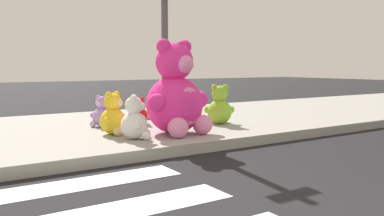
{
  "coord_description": "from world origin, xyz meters",
  "views": [
    {
      "loc": [
        -2.17,
        -1.36,
        1.17
      ],
      "look_at": [
        1.01,
        3.6,
        0.55
      ],
      "focal_mm": 37.32,
      "sensor_mm": 36.0,
      "label": 1
    }
  ],
  "objects_px": {
    "plush_tan": "(157,107)",
    "plush_lavender": "(102,114)",
    "sign_pole": "(165,24)",
    "plush_lime": "(219,108)",
    "plush_red": "(139,113)",
    "plush_white": "(135,121)",
    "plush_yellow": "(114,117)",
    "plush_pink_large": "(176,96)"
  },
  "relations": [
    {
      "from": "plush_lime",
      "to": "plush_white",
      "type": "bearing_deg",
      "value": -163.32
    },
    {
      "from": "plush_red",
      "to": "plush_white",
      "type": "height_order",
      "value": "plush_white"
    },
    {
      "from": "sign_pole",
      "to": "plush_lavender",
      "type": "bearing_deg",
      "value": 140.07
    },
    {
      "from": "plush_tan",
      "to": "plush_yellow",
      "type": "height_order",
      "value": "plush_yellow"
    },
    {
      "from": "sign_pole",
      "to": "plush_tan",
      "type": "distance_m",
      "value": 1.81
    },
    {
      "from": "plush_tan",
      "to": "plush_red",
      "type": "bearing_deg",
      "value": -148.1
    },
    {
      "from": "plush_red",
      "to": "plush_yellow",
      "type": "height_order",
      "value": "plush_yellow"
    },
    {
      "from": "plush_lime",
      "to": "plush_yellow",
      "type": "distance_m",
      "value": 1.99
    },
    {
      "from": "sign_pole",
      "to": "plush_yellow",
      "type": "distance_m",
      "value": 1.73
    },
    {
      "from": "sign_pole",
      "to": "plush_yellow",
      "type": "relative_size",
      "value": 4.95
    },
    {
      "from": "sign_pole",
      "to": "plush_lavender",
      "type": "height_order",
      "value": "sign_pole"
    },
    {
      "from": "plush_lime",
      "to": "plush_lavender",
      "type": "bearing_deg",
      "value": 156.53
    },
    {
      "from": "plush_pink_large",
      "to": "plush_lime",
      "type": "relative_size",
      "value": 2.01
    },
    {
      "from": "plush_lime",
      "to": "plush_lavender",
      "type": "relative_size",
      "value": 1.33
    },
    {
      "from": "plush_tan",
      "to": "plush_lavender",
      "type": "bearing_deg",
      "value": -165.94
    },
    {
      "from": "plush_white",
      "to": "plush_yellow",
      "type": "bearing_deg",
      "value": 101.39
    },
    {
      "from": "plush_pink_large",
      "to": "plush_tan",
      "type": "relative_size",
      "value": 2.32
    },
    {
      "from": "sign_pole",
      "to": "plush_lime",
      "type": "relative_size",
      "value": 4.53
    },
    {
      "from": "plush_lime",
      "to": "plush_lavender",
      "type": "xyz_separation_m",
      "value": [
        -1.88,
        0.81,
        -0.07
      ]
    },
    {
      "from": "plush_lime",
      "to": "plush_white",
      "type": "relative_size",
      "value": 1.13
    },
    {
      "from": "plush_lavender",
      "to": "plush_yellow",
      "type": "bearing_deg",
      "value": -97.5
    },
    {
      "from": "plush_lime",
      "to": "plush_tan",
      "type": "distance_m",
      "value": 1.3
    },
    {
      "from": "plush_red",
      "to": "plush_white",
      "type": "relative_size",
      "value": 0.77
    },
    {
      "from": "plush_pink_large",
      "to": "plush_lavender",
      "type": "height_order",
      "value": "plush_pink_large"
    },
    {
      "from": "sign_pole",
      "to": "plush_tan",
      "type": "relative_size",
      "value": 5.22
    },
    {
      "from": "plush_lime",
      "to": "plush_yellow",
      "type": "xyz_separation_m",
      "value": [
        -1.99,
        -0.04,
        -0.02
      ]
    },
    {
      "from": "plush_red",
      "to": "sign_pole",
      "type": "bearing_deg",
      "value": -75.96
    },
    {
      "from": "plush_pink_large",
      "to": "plush_lime",
      "type": "distance_m",
      "value": 1.3
    },
    {
      "from": "plush_yellow",
      "to": "plush_tan",
      "type": "bearing_deg",
      "value": 41.02
    },
    {
      "from": "sign_pole",
      "to": "plush_lime",
      "type": "height_order",
      "value": "sign_pole"
    },
    {
      "from": "plush_white",
      "to": "plush_pink_large",
      "type": "bearing_deg",
      "value": 6.63
    },
    {
      "from": "plush_red",
      "to": "plush_yellow",
      "type": "bearing_deg",
      "value": -133.84
    },
    {
      "from": "sign_pole",
      "to": "plush_tan",
      "type": "height_order",
      "value": "sign_pole"
    },
    {
      "from": "sign_pole",
      "to": "plush_pink_large",
      "type": "bearing_deg",
      "value": -102.8
    },
    {
      "from": "plush_lime",
      "to": "plush_tan",
      "type": "relative_size",
      "value": 1.15
    },
    {
      "from": "sign_pole",
      "to": "plush_white",
      "type": "distance_m",
      "value": 1.81
    },
    {
      "from": "sign_pole",
      "to": "plush_red",
      "type": "relative_size",
      "value": 6.7
    },
    {
      "from": "plush_lavender",
      "to": "plush_pink_large",
      "type": "bearing_deg",
      "value": -61.37
    },
    {
      "from": "plush_tan",
      "to": "plush_white",
      "type": "xyz_separation_m",
      "value": [
        -1.23,
        -1.68,
        0.0
      ]
    },
    {
      "from": "plush_white",
      "to": "plush_yellow",
      "type": "xyz_separation_m",
      "value": [
        -0.11,
        0.53,
        0.01
      ]
    },
    {
      "from": "plush_tan",
      "to": "plush_yellow",
      "type": "distance_m",
      "value": 1.76
    },
    {
      "from": "plush_lavender",
      "to": "plush_tan",
      "type": "bearing_deg",
      "value": 14.06
    }
  ]
}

